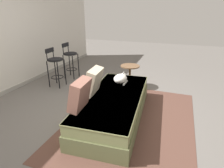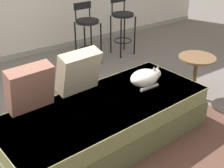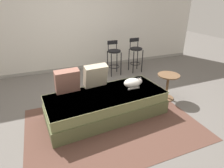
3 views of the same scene
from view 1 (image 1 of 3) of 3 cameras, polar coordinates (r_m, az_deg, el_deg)
The scene contains 10 objects.
ground_plane at distance 3.45m, azimuth -5.61°, elevation -8.78°, with size 16.00×16.00×0.00m, color #66605B.
wall_baseboard_trim at distance 4.73m, azimuth -30.47°, elevation -2.48°, with size 8.00×0.02×0.09m, color gray.
area_rug at distance 3.24m, azimuth 5.85°, elevation -10.88°, with size 2.79×2.00×0.01m, color brown.
couch at distance 3.21m, azimuth 0.77°, elevation -6.69°, with size 2.15×1.06×0.43m.
throw_pillow_corner at distance 2.64m, azimuth -9.79°, elevation -3.15°, with size 0.43×0.26×0.43m.
throw_pillow_middle at distance 3.08m, azimuth -5.74°, elevation 0.86°, with size 0.44×0.29×0.44m.
cat at distance 3.59m, azimuth 2.68°, elevation 1.71°, with size 0.35×0.25×0.20m.
bar_stool_near_window at distance 4.63m, azimuth -16.90°, elevation 5.79°, with size 0.34×0.34×0.91m.
bar_stool_by_doorway at distance 5.15m, azimuth -12.63°, elevation 7.81°, with size 0.34×0.34×0.93m.
side_table at distance 4.41m, azimuth 5.45°, elevation 3.26°, with size 0.44×0.44×0.54m.
Camera 1 is at (-2.66, -1.32, 1.75)m, focal length 30.00 mm.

